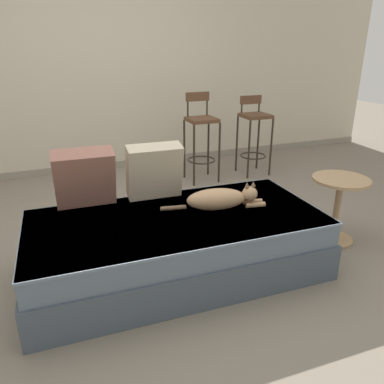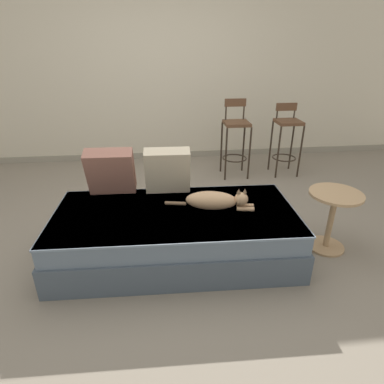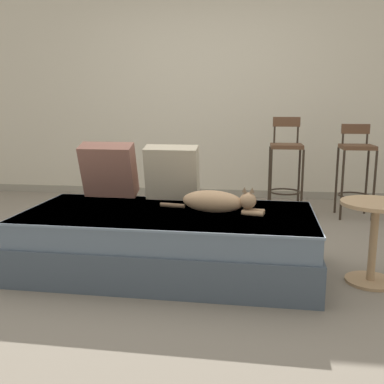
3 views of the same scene
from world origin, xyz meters
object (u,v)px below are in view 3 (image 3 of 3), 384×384
at_px(throw_pillow_middle, 172,172).
at_px(bar_stool_by_doorway, 356,163).
at_px(cat, 217,202).
at_px(couch, 169,241).
at_px(bar_stool_near_window, 286,160).
at_px(side_table, 374,231).
at_px(throw_pillow_corner, 109,170).

xyz_separation_m(throw_pillow_middle, bar_stool_by_doorway, (1.65, 1.38, -0.08)).
relative_size(cat, bar_stool_by_doorway, 0.78).
relative_size(couch, cat, 2.75).
bearing_deg(cat, bar_stool_by_doorway, 53.75).
height_order(throw_pillow_middle, bar_stool_near_window, bar_stool_near_window).
distance_m(bar_stool_near_window, side_table, 1.86).
height_order(couch, throw_pillow_corner, throw_pillow_corner).
relative_size(cat, bar_stool_near_window, 0.72).
relative_size(couch, side_table, 3.73).
bearing_deg(bar_stool_near_window, throw_pillow_middle, -124.65).
distance_m(couch, cat, 0.44).
height_order(throw_pillow_middle, bar_stool_by_doorway, bar_stool_by_doorway).
xyz_separation_m(couch, throw_pillow_middle, (-0.04, 0.38, 0.42)).
relative_size(throw_pillow_middle, cat, 0.57).
bearing_deg(throw_pillow_corner, cat, -23.75).
xyz_separation_m(cat, side_table, (1.02, -0.05, -0.15)).
bearing_deg(bar_stool_near_window, side_table, -76.43).
xyz_separation_m(bar_stool_near_window, bar_stool_by_doorway, (0.70, -0.00, -0.01)).
bearing_deg(couch, bar_stool_near_window, 62.57).
relative_size(couch, throw_pillow_middle, 4.82).
height_order(couch, cat, cat).
bearing_deg(cat, bar_stool_near_window, 71.56).
height_order(couch, side_table, side_table).
xyz_separation_m(cat, bar_stool_by_doorway, (1.28, 1.75, 0.06)).
height_order(cat, bar_stool_by_doorway, bar_stool_by_doorway).
xyz_separation_m(throw_pillow_corner, side_table, (1.89, -0.43, -0.29)).
bearing_deg(bar_stool_near_window, cat, -108.44).
xyz_separation_m(couch, throw_pillow_corner, (-0.54, 0.39, 0.43)).
xyz_separation_m(throw_pillow_middle, cat, (0.37, -0.37, -0.14)).
bearing_deg(throw_pillow_corner, bar_stool_by_doorway, 32.41).
distance_m(throw_pillow_corner, cat, 0.96).
height_order(cat, side_table, cat).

